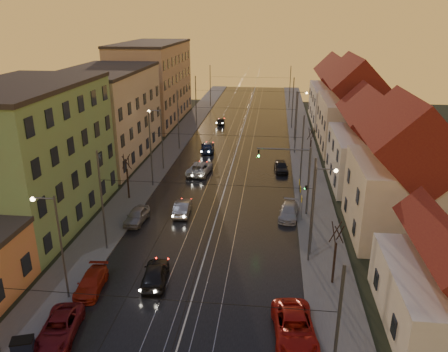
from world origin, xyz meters
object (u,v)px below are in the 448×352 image
at_px(parked_left_3, 137,216).
at_px(parked_right_2, 281,167).
at_px(street_lamp_1, 318,203).
at_px(parked_left_1, 59,328).
at_px(driving_car_3, 207,147).
at_px(parked_right_0, 294,328).
at_px(traffic_light_mast, 299,172).
at_px(dumpster, 23,348).
at_px(street_lamp_2, 159,133).
at_px(parked_left_2, 91,283).
at_px(street_lamp_3, 298,111).
at_px(street_lamp_0, 56,238).
at_px(driving_car_4, 221,121).
at_px(driving_car_2, 200,168).
at_px(parked_right_1, 289,212).
at_px(driving_car_0, 155,273).
at_px(driving_car_1, 183,207).

distance_m(parked_left_3, parked_right_2, 21.62).
xyz_separation_m(street_lamp_1, parked_left_1, (-16.70, -11.79, -4.24)).
xyz_separation_m(driving_car_3, parked_right_0, (11.33, -38.82, 0.08)).
height_order(street_lamp_1, parked_right_0, street_lamp_1).
distance_m(traffic_light_mast, dumpster, 27.81).
bearing_deg(street_lamp_2, parked_left_2, -86.72).
bearing_deg(dumpster, parked_right_0, -5.98).
relative_size(street_lamp_3, driving_car_3, 1.68).
bearing_deg(street_lamp_0, parked_left_3, 83.14).
relative_size(street_lamp_3, driving_car_4, 2.20).
bearing_deg(driving_car_2, street_lamp_1, 130.78).
height_order(street_lamp_1, driving_car_3, street_lamp_1).
relative_size(street_lamp_1, street_lamp_3, 1.00).
height_order(traffic_light_mast, parked_left_2, traffic_light_mast).
bearing_deg(parked_right_1, parked_left_2, -129.47).
distance_m(driving_car_3, driving_car_4, 17.06).
xyz_separation_m(parked_left_1, parked_left_2, (0.03, 4.98, -0.03)).
bearing_deg(dumpster, street_lamp_0, 74.16).
bearing_deg(parked_right_1, street_lamp_1, -68.45).
bearing_deg(traffic_light_mast, parked_right_2, 96.34).
xyz_separation_m(street_lamp_1, driving_car_3, (-13.33, 28.55, -4.19)).
relative_size(traffic_light_mast, driving_car_3, 1.51).
height_order(street_lamp_0, parked_left_2, street_lamp_0).
xyz_separation_m(driving_car_0, driving_car_4, (-1.18, 50.86, -0.14)).
height_order(driving_car_4, parked_right_0, parked_right_0).
xyz_separation_m(street_lamp_3, parked_left_1, (-16.70, -47.79, -4.24)).
distance_m(parked_right_0, parked_right_1, 17.53).
height_order(street_lamp_1, parked_right_1, street_lamp_1).
height_order(traffic_light_mast, parked_right_2, traffic_light_mast).
bearing_deg(parked_right_1, street_lamp_2, 148.97).
height_order(parked_left_1, parked_left_3, parked_left_3).
distance_m(driving_car_2, dumpster, 33.14).
relative_size(street_lamp_1, parked_right_0, 1.45).
relative_size(driving_car_1, driving_car_3, 0.90).
bearing_deg(parked_left_3, driving_car_1, 33.90).
distance_m(driving_car_2, driving_car_4, 26.67).
relative_size(parked_left_1, parked_right_0, 0.84).
bearing_deg(parked_left_2, street_lamp_1, 17.60).
xyz_separation_m(driving_car_0, driving_car_3, (-1.08, 33.80, -0.06)).
height_order(driving_car_1, driving_car_2, driving_car_2).
distance_m(parked_right_1, parked_right_2, 13.59).
relative_size(street_lamp_0, parked_right_2, 2.00).
distance_m(parked_left_3, parked_right_1, 15.06).
distance_m(driving_car_1, parked_right_2, 17.22).
bearing_deg(parked_right_0, parked_right_2, 85.73).
distance_m(driving_car_0, driving_car_2, 24.21).
xyz_separation_m(driving_car_4, dumpster, (-4.51, -59.41, 0.08)).
bearing_deg(dumpster, street_lamp_3, 51.72).
height_order(driving_car_0, parked_left_3, driving_car_0).
distance_m(street_lamp_2, driving_car_1, 14.83).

